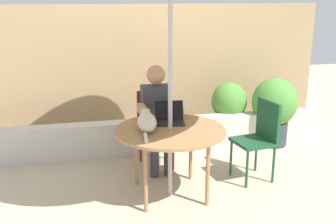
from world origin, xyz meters
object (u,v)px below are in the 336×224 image
at_px(laptop, 169,116).
at_px(chair_occupied, 155,122).
at_px(patio_table, 170,134).
at_px(potted_plant_near_fence, 229,107).
at_px(person_seated, 157,112).
at_px(chair_empty, 260,133).
at_px(cat, 147,122).
at_px(potted_plant_by_chair, 274,107).

bearing_deg(laptop, chair_occupied, 94.19).
height_order(patio_table, potted_plant_near_fence, potted_plant_near_fence).
height_order(patio_table, person_seated, person_seated).
bearing_deg(chair_empty, cat, -173.92).
xyz_separation_m(patio_table, potted_plant_by_chair, (1.72, 1.14, -0.13)).
distance_m(patio_table, laptop, 0.26).
bearing_deg(potted_plant_near_fence, potted_plant_by_chair, -28.45).
bearing_deg(chair_empty, potted_plant_by_chair, 55.83).
bearing_deg(person_seated, potted_plant_near_fence, 32.54).
xyz_separation_m(chair_occupied, potted_plant_near_fence, (1.18, 0.59, -0.05)).
bearing_deg(potted_plant_near_fence, chair_occupied, -153.28).
bearing_deg(person_seated, cat, -109.61).
height_order(person_seated, laptop, person_seated).
xyz_separation_m(chair_occupied, laptop, (0.04, -0.61, 0.25)).
relative_size(person_seated, potted_plant_near_fence, 1.48).
height_order(person_seated, cat, person_seated).
bearing_deg(chair_occupied, cat, -105.99).
xyz_separation_m(chair_occupied, potted_plant_by_chair, (1.72, 0.30, -0.00)).
relative_size(chair_occupied, laptop, 2.75).
distance_m(chair_occupied, chair_empty, 1.26).
height_order(laptop, potted_plant_near_fence, laptop).
height_order(patio_table, potted_plant_by_chair, potted_plant_by_chair).
xyz_separation_m(patio_table, cat, (-0.23, 0.03, 0.14)).
distance_m(chair_occupied, potted_plant_by_chair, 1.75).
height_order(person_seated, potted_plant_by_chair, person_seated).
bearing_deg(chair_occupied, potted_plant_by_chair, 9.77).
bearing_deg(cat, person_seated, 70.39).
relative_size(laptop, potted_plant_by_chair, 0.35).
relative_size(chair_occupied, cat, 1.40).
height_order(patio_table, chair_occupied, chair_occupied).
bearing_deg(patio_table, potted_plant_near_fence, 50.62).
bearing_deg(potted_plant_by_chair, person_seated, -165.21).
bearing_deg(chair_occupied, laptop, -85.81).
xyz_separation_m(laptop, potted_plant_near_fence, (1.13, 1.20, -0.30)).
distance_m(person_seated, potted_plant_near_fence, 1.41).
xyz_separation_m(laptop, cat, (-0.28, -0.20, 0.02)).
xyz_separation_m(cat, potted_plant_near_fence, (1.41, 1.40, -0.32)).
bearing_deg(cat, potted_plant_by_chair, 29.51).
distance_m(cat, potted_plant_near_fence, 2.01).
height_order(cat, potted_plant_by_chair, potted_plant_by_chair).
xyz_separation_m(potted_plant_near_fence, potted_plant_by_chair, (0.55, -0.30, 0.05)).
distance_m(laptop, potted_plant_by_chair, 1.92).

